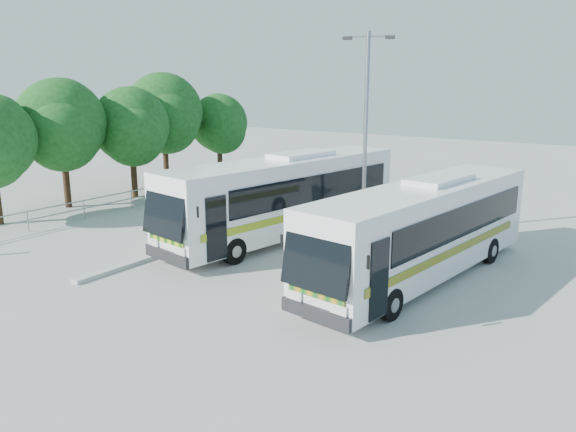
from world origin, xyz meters
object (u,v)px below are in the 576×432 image
Objects in this scene: tree_far_d at (164,112)px; coach_main at (285,195)px; tree_far_c at (132,125)px; lamppost at (366,128)px; coach_adjacent at (423,228)px; tree_far_e at (220,123)px; tree_far_b at (62,124)px.

coach_main is (13.56, -5.85, -2.90)m from tree_far_d.
tree_far_c is 15.22m from lamppost.
tree_far_e is at bearing 156.04° from coach_adjacent.
tree_far_e is at bearing 149.96° from coach_main.
lamppost is at bearing -28.18° from tree_far_e.
lamppost is at bearing -0.82° from tree_far_c.
tree_far_b is 12.13m from tree_far_e.
coach_main is 4.51m from lamppost.
tree_far_d is at bearing 167.16° from coach_adjacent.
tree_far_c is 3.93m from tree_far_d.
tree_far_e is 0.46× the size of coach_main.
coach_main reaches higher than coach_adjacent.
tree_far_e is 0.68× the size of lamppost.
tree_far_c is at bearing 161.70° from lamppost.
tree_far_d reaches higher than tree_far_b.
tree_far_c reaches higher than tree_far_e.
tree_far_d is 16.86m from lamppost.
tree_far_e is (0.39, 12.10, -0.68)m from tree_far_b.
tree_far_d reaches higher than coach_adjacent.
coach_main is at bearing -163.22° from lamppost.
tree_far_c is at bearing 176.14° from coach_adjacent.
tree_far_b is at bearing -91.83° from tree_far_e.
tree_far_e reaches higher than coach_main.
tree_far_b is 4.01m from tree_far_c.
tree_far_c is (0.89, 3.90, -0.31)m from tree_far_b.
lamppost is (16.11, 3.68, 0.27)m from tree_far_b.
lamppost reaches higher than tree_far_e.
tree_far_d is at bearing 92.23° from tree_far_b.
tree_far_e is at bearing 88.17° from tree_far_b.
coach_main is (12.88, -10.36, -1.97)m from tree_far_e.
tree_far_c is at bearing 77.09° from tree_far_b.
tree_far_c is 1.10× the size of tree_far_e.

